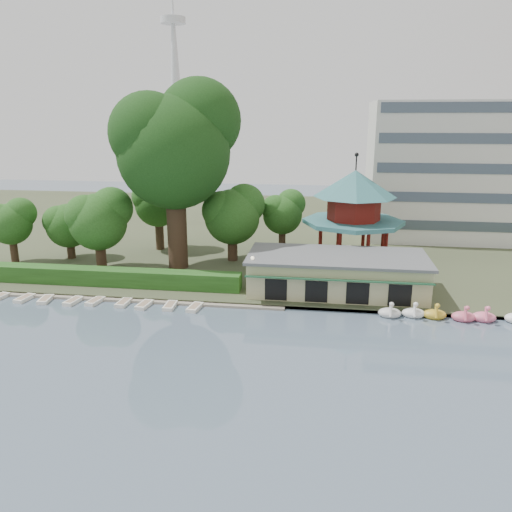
% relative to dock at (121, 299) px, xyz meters
% --- Properties ---
extents(ground_plane, '(220.00, 220.00, 0.00)m').
position_rel_dock_xyz_m(ground_plane, '(12.00, -17.20, -0.12)').
color(ground_plane, slate).
rests_on(ground_plane, ground).
extents(shore, '(220.00, 70.00, 0.40)m').
position_rel_dock_xyz_m(shore, '(12.00, 34.80, 0.08)').
color(shore, '#424930').
rests_on(shore, ground).
extents(embankment, '(220.00, 0.60, 0.30)m').
position_rel_dock_xyz_m(embankment, '(12.00, 0.10, 0.03)').
color(embankment, gray).
rests_on(embankment, ground).
extents(dock, '(34.00, 1.60, 0.24)m').
position_rel_dock_xyz_m(dock, '(0.00, 0.00, 0.00)').
color(dock, gray).
rests_on(dock, ground).
extents(boathouse, '(18.60, 9.39, 3.90)m').
position_rel_dock_xyz_m(boathouse, '(22.00, 4.77, 2.25)').
color(boathouse, '#BBB785').
rests_on(boathouse, shore).
extents(pavilion, '(12.40, 12.40, 13.50)m').
position_rel_dock_xyz_m(pavilion, '(24.00, 14.80, 7.36)').
color(pavilion, '#BBB785').
rests_on(pavilion, shore).
extents(office_building, '(38.00, 18.00, 20.00)m').
position_rel_dock_xyz_m(office_building, '(44.67, 31.80, 9.61)').
color(office_building, silver).
rests_on(office_building, shore).
extents(broadcast_tower, '(8.00, 8.00, 96.00)m').
position_rel_dock_xyz_m(broadcast_tower, '(-30.00, 122.80, 33.86)').
color(broadcast_tower, silver).
rests_on(broadcast_tower, ground).
extents(hedge, '(30.00, 2.00, 1.80)m').
position_rel_dock_xyz_m(hedge, '(-3.00, 3.30, 1.18)').
color(hedge, '#27591D').
rests_on(hedge, shore).
extents(lamp_post, '(0.36, 0.36, 4.28)m').
position_rel_dock_xyz_m(lamp_post, '(13.50, 1.80, 3.22)').
color(lamp_post, black).
rests_on(lamp_post, shore).
extents(big_tree, '(14.44, 13.45, 22.30)m').
position_rel_dock_xyz_m(big_tree, '(3.18, 11.01, 15.23)').
color(big_tree, '#3A281C').
rests_on(big_tree, shore).
extents(small_trees, '(38.68, 16.70, 10.43)m').
position_rel_dock_xyz_m(small_trees, '(-1.23, 13.94, 6.29)').
color(small_trees, '#3A281C').
rests_on(small_trees, shore).
extents(swan_boats, '(13.79, 2.08, 1.92)m').
position_rel_dock_xyz_m(swan_boats, '(33.32, -0.63, 0.28)').
color(swan_boats, silver).
rests_on(swan_boats, ground).
extents(moored_rowboats, '(24.48, 2.74, 0.36)m').
position_rel_dock_xyz_m(moored_rowboats, '(-3.34, -1.42, 0.06)').
color(moored_rowboats, white).
rests_on(moored_rowboats, ground).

